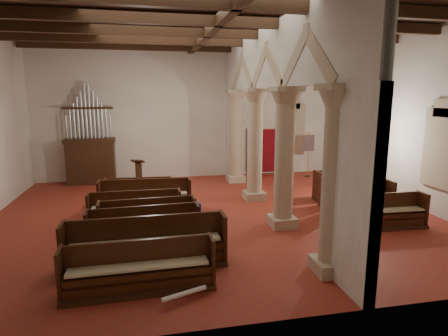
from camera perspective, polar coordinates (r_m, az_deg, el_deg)
floor at (r=12.33m, az=-1.55°, el=-7.11°), size 14.00×14.00×0.00m
ceiling at (r=11.91m, az=-1.71°, el=21.48°), size 14.00×14.00×0.00m
wall_back at (r=17.67m, az=-5.06°, el=8.27°), size 14.00×0.02×6.00m
wall_front at (r=5.96m, az=8.53°, el=2.84°), size 14.00×0.02×6.00m
wall_right at (r=14.68m, az=26.58°, el=6.61°), size 0.02×12.00×6.00m
ceiling_beams at (r=11.88m, az=-1.70°, el=20.63°), size 13.80×11.80×0.30m
arcade at (r=12.16m, az=6.86°, el=9.66°), size 0.90×11.90×6.00m
window_right_a at (r=13.59m, az=30.09°, el=2.62°), size 0.03×1.00×2.20m
window_right_b at (r=16.77m, az=21.05°, el=4.69°), size 0.03×1.00×2.20m
window_back at (r=18.95m, az=10.26°, el=5.89°), size 1.00×0.03×2.20m
pipe_organ at (r=17.39m, az=-19.67°, el=2.23°), size 2.10×0.85×4.40m
lectern at (r=16.23m, az=-12.83°, el=-1.10°), size 0.59×0.62×1.22m
dossal_curtain at (r=18.51m, az=5.90°, el=2.67°), size 1.80×0.07×2.17m
processional_banner at (r=18.24m, az=12.70°, el=1.07°), size 0.49×0.62×2.17m
hymnal_box_a at (r=8.58m, az=-2.78°, el=-13.64°), size 0.34×0.29×0.31m
hymnal_box_b at (r=9.59m, az=-7.42°, el=-11.01°), size 0.39×0.36×0.31m
hymnal_box_c at (r=12.06m, az=-4.54°, el=-6.18°), size 0.41×0.36×0.35m
tube_heater_a at (r=7.48m, az=-6.08°, el=-18.48°), size 0.89×0.41×0.09m
tube_heater_b at (r=9.51m, az=-12.17°, el=-11.98°), size 0.98×0.13×0.10m
nave_pew_0 at (r=7.88m, az=-12.72°, el=-15.67°), size 2.98×0.74×1.01m
nave_pew_1 at (r=8.81m, az=-11.69°, el=-12.33°), size 3.60×0.79×1.15m
nave_pew_2 at (r=9.98m, az=-12.05°, el=-9.74°), size 2.87×0.83×1.03m
nave_pew_3 at (r=10.65m, az=-11.49°, el=-8.35°), size 2.66×0.82×1.04m
nave_pew_4 at (r=11.88m, az=-13.35°, el=-6.53°), size 2.79×0.65×0.95m
nave_pew_5 at (r=12.96m, az=-11.86°, el=-4.84°), size 3.09×0.86×1.05m
nave_pew_6 at (r=13.73m, az=-12.84°, el=-4.12°), size 2.44×0.77×0.95m
aisle_pew_0 at (r=12.14m, az=24.04°, el=-6.71°), size 2.10×0.76×1.01m
aisle_pew_1 at (r=12.90m, az=19.69°, el=-5.19°), size 2.29×0.89×1.13m
aisle_pew_2 at (r=13.73m, az=18.32°, el=-4.22°), size 1.96×0.83×1.06m
aisle_pew_3 at (r=14.53m, az=17.27°, el=-3.24°), size 1.91×0.77×1.12m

